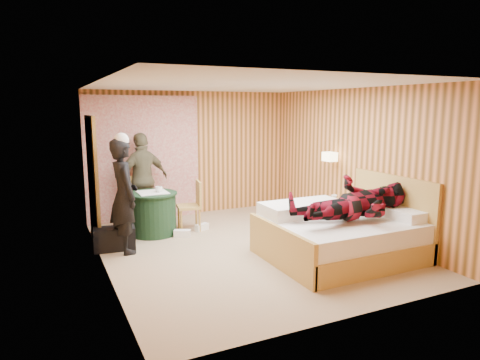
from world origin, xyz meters
name	(u,v)px	position (x,y,z in m)	size (l,w,h in m)	color
floor	(245,248)	(0.00, 0.00, 0.00)	(4.20, 5.00, 0.01)	tan
ceiling	(245,85)	(0.00, 0.00, 2.50)	(4.20, 5.00, 0.01)	silver
wall_back	(191,153)	(0.00, 2.50, 1.25)	(4.20, 0.02, 2.50)	#F29B5C
wall_left	(101,179)	(-2.10, 0.00, 1.25)	(0.02, 5.00, 2.50)	#F29B5C
wall_right	(354,162)	(2.10, 0.00, 1.25)	(0.02, 5.00, 2.50)	#F29B5C
curtain	(143,159)	(-1.00, 2.43, 1.20)	(2.20, 0.08, 2.40)	beige
doorway	(93,179)	(-2.06, 1.40, 1.02)	(0.06, 0.90, 2.05)	black
wall_lamp	(330,157)	(1.92, 0.45, 1.30)	(0.26, 0.24, 0.16)	gold
bed	(342,235)	(1.12, -0.96, 0.33)	(2.13, 1.68, 1.16)	tan
nightstand	(338,216)	(1.88, 0.10, 0.28)	(0.42, 0.57, 0.55)	tan
round_table	(153,213)	(-1.10, 1.35, 0.38)	(0.84, 0.84, 0.75)	#1B3C22
chair_far	(143,197)	(-1.13, 2.01, 0.54)	(0.54, 0.54, 0.93)	tan
chair_near	(193,202)	(-0.39, 1.31, 0.52)	(0.46, 0.46, 0.89)	tan
duffel_bag	(115,239)	(-1.85, 0.80, 0.17)	(0.61, 0.33, 0.35)	black
sneaker_left	(202,227)	(-0.27, 1.21, 0.06)	(0.26, 0.11, 0.12)	white
sneaker_right	(182,233)	(-0.71, 0.97, 0.06)	(0.28, 0.11, 0.12)	white
woman_standing	(124,196)	(-1.71, 0.63, 0.86)	(0.63, 0.41, 1.73)	black
man_at_table	(143,179)	(-1.10, 2.05, 0.86)	(1.01, 0.42, 1.72)	brown
man_on_bed	(356,192)	(1.15, -1.19, 1.01)	(1.77, 0.67, 0.86)	maroon
book_lower	(340,201)	(1.88, 0.05, 0.56)	(0.17, 0.22, 0.02)	white
book_upper	(340,200)	(1.88, 0.05, 0.58)	(0.16, 0.22, 0.02)	white
cup_nightstand	(334,197)	(1.88, 0.23, 0.60)	(0.10, 0.10, 0.09)	white
cup_table	(159,189)	(-1.00, 1.30, 0.79)	(0.12, 0.12, 0.10)	white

